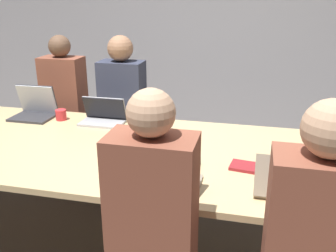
{
  "coord_description": "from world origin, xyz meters",
  "views": [
    {
      "loc": [
        0.76,
        -2.29,
        1.8
      ],
      "look_at": [
        0.19,
        0.1,
        0.92
      ],
      "focal_mm": 40.0,
      "sensor_mm": 36.0,
      "label": 1
    }
  ],
  "objects_px": {
    "bottle_near_midright": "(128,156)",
    "laptop_far_midleft": "(103,116)",
    "person_far_midleft": "(123,116)",
    "person_far_left": "(66,110)",
    "laptop_far_left": "(35,108)",
    "laptop_near_midright": "(169,176)",
    "laptop_near_right": "(287,184)",
    "stapler": "(192,165)",
    "cup_far_left": "(61,115)",
    "person_near_midright": "(153,239)"
  },
  "relations": [
    {
      "from": "bottle_near_midright",
      "to": "laptop_far_midleft",
      "type": "height_order",
      "value": "bottle_near_midright"
    },
    {
      "from": "person_far_midleft",
      "to": "person_far_left",
      "type": "bearing_deg",
      "value": 172.08
    },
    {
      "from": "laptop_far_left",
      "to": "laptop_near_midright",
      "type": "bearing_deg",
      "value": -34.11
    },
    {
      "from": "laptop_far_left",
      "to": "laptop_near_midright",
      "type": "height_order",
      "value": "laptop_far_left"
    },
    {
      "from": "laptop_far_left",
      "to": "person_far_midleft",
      "type": "distance_m",
      "value": 0.78
    },
    {
      "from": "laptop_near_midright",
      "to": "bottle_near_midright",
      "type": "relative_size",
      "value": 1.48
    },
    {
      "from": "laptop_near_right",
      "to": "stapler",
      "type": "distance_m",
      "value": 0.58
    },
    {
      "from": "cup_far_left",
      "to": "laptop_near_midright",
      "type": "xyz_separation_m",
      "value": [
        1.17,
        -0.94,
        0.03
      ]
    },
    {
      "from": "laptop_near_right",
      "to": "stapler",
      "type": "bearing_deg",
      "value": -20.56
    },
    {
      "from": "laptop_near_midright",
      "to": "bottle_near_midright",
      "type": "bearing_deg",
      "value": -27.28
    },
    {
      "from": "laptop_far_left",
      "to": "laptop_far_midleft",
      "type": "xyz_separation_m",
      "value": [
        0.64,
        -0.02,
        -0.02
      ]
    },
    {
      "from": "person_far_left",
      "to": "laptop_near_midright",
      "type": "xyz_separation_m",
      "value": [
        1.39,
        -1.42,
        0.15
      ]
    },
    {
      "from": "laptop_far_left",
      "to": "bottle_near_midright",
      "type": "xyz_separation_m",
      "value": [
        1.14,
        -0.82,
        0.02
      ]
    },
    {
      "from": "laptop_far_left",
      "to": "bottle_near_midright",
      "type": "height_order",
      "value": "laptop_far_left"
    },
    {
      "from": "cup_far_left",
      "to": "laptop_near_right",
      "type": "relative_size",
      "value": 0.26
    },
    {
      "from": "cup_far_left",
      "to": "laptop_far_midleft",
      "type": "height_order",
      "value": "laptop_far_midleft"
    },
    {
      "from": "bottle_near_midright",
      "to": "person_far_midleft",
      "type": "bearing_deg",
      "value": 111.39
    },
    {
      "from": "person_near_midright",
      "to": "stapler",
      "type": "bearing_deg",
      "value": -96.96
    },
    {
      "from": "cup_far_left",
      "to": "person_far_midleft",
      "type": "xyz_separation_m",
      "value": [
        0.41,
        0.4,
        -0.1
      ]
    },
    {
      "from": "person_near_midright",
      "to": "stapler",
      "type": "relative_size",
      "value": 9.16
    },
    {
      "from": "laptop_far_midleft",
      "to": "person_far_midleft",
      "type": "distance_m",
      "value": 0.41
    },
    {
      "from": "laptop_far_left",
      "to": "laptop_near_right",
      "type": "bearing_deg",
      "value": -23.56
    },
    {
      "from": "person_near_midright",
      "to": "bottle_near_midright",
      "type": "bearing_deg",
      "value": -60.42
    },
    {
      "from": "laptop_near_midright",
      "to": "person_near_midright",
      "type": "distance_m",
      "value": 0.4
    },
    {
      "from": "stapler",
      "to": "bottle_near_midright",
      "type": "bearing_deg",
      "value": -143.68
    },
    {
      "from": "person_far_left",
      "to": "laptop_near_right",
      "type": "relative_size",
      "value": 4.13
    },
    {
      "from": "laptop_far_left",
      "to": "cup_far_left",
      "type": "height_order",
      "value": "laptop_far_left"
    },
    {
      "from": "laptop_near_right",
      "to": "person_near_midright",
      "type": "bearing_deg",
      "value": 34.9
    },
    {
      "from": "cup_far_left",
      "to": "laptop_near_right",
      "type": "distance_m",
      "value": 2.0
    },
    {
      "from": "laptop_near_right",
      "to": "person_far_midleft",
      "type": "distance_m",
      "value": 1.88
    },
    {
      "from": "person_near_midright",
      "to": "person_far_midleft",
      "type": "bearing_deg",
      "value": -66.02
    },
    {
      "from": "person_far_left",
      "to": "bottle_near_midright",
      "type": "xyz_separation_m",
      "value": [
        1.1,
        -1.28,
        0.18
      ]
    },
    {
      "from": "laptop_near_midright",
      "to": "laptop_far_midleft",
      "type": "relative_size",
      "value": 0.95
    },
    {
      "from": "laptop_near_right",
      "to": "stapler",
      "type": "height_order",
      "value": "laptop_near_right"
    },
    {
      "from": "laptop_near_midright",
      "to": "bottle_near_midright",
      "type": "distance_m",
      "value": 0.32
    },
    {
      "from": "person_far_left",
      "to": "stapler",
      "type": "height_order",
      "value": "person_far_left"
    },
    {
      "from": "person_far_left",
      "to": "person_far_midleft",
      "type": "relative_size",
      "value": 0.98
    },
    {
      "from": "laptop_far_midleft",
      "to": "person_near_midright",
      "type": "bearing_deg",
      "value": -59.07
    },
    {
      "from": "laptop_far_left",
      "to": "stapler",
      "type": "distance_m",
      "value": 1.66
    },
    {
      "from": "person_near_midright",
      "to": "laptop_far_midleft",
      "type": "height_order",
      "value": "person_near_midright"
    },
    {
      "from": "person_near_midright",
      "to": "laptop_near_right",
      "type": "bearing_deg",
      "value": -145.1
    },
    {
      "from": "person_far_midleft",
      "to": "stapler",
      "type": "relative_size",
      "value": 9.27
    },
    {
      "from": "laptop_near_right",
      "to": "person_far_left",
      "type": "bearing_deg",
      "value": -33.89
    },
    {
      "from": "laptop_far_left",
      "to": "cup_far_left",
      "type": "bearing_deg",
      "value": -5.59
    },
    {
      "from": "cup_far_left",
      "to": "person_near_midright",
      "type": "relative_size",
      "value": 0.06
    },
    {
      "from": "person_far_left",
      "to": "person_near_midright",
      "type": "relative_size",
      "value": 1.0
    },
    {
      "from": "laptop_near_right",
      "to": "laptop_near_midright",
      "type": "bearing_deg",
      "value": 6.21
    },
    {
      "from": "laptop_near_right",
      "to": "bottle_near_midright",
      "type": "xyz_separation_m",
      "value": [
        -0.92,
        0.08,
        0.03
      ]
    },
    {
      "from": "cup_far_left",
      "to": "bottle_near_midright",
      "type": "xyz_separation_m",
      "value": [
        0.88,
        -0.79,
        0.06
      ]
    },
    {
      "from": "person_far_left",
      "to": "stapler",
      "type": "bearing_deg",
      "value": -38.02
    }
  ]
}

